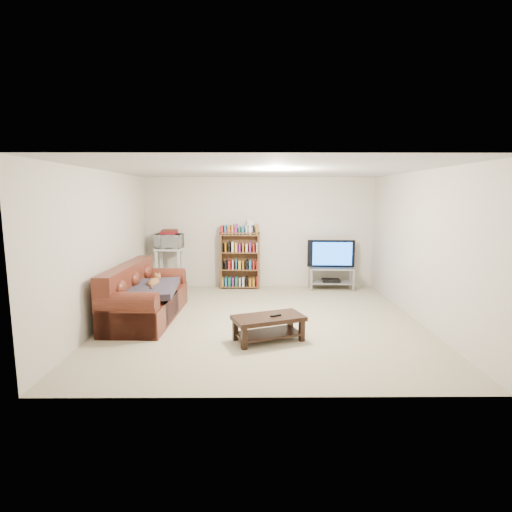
{
  "coord_description": "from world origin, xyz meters",
  "views": [
    {
      "loc": [
        -0.15,
        -6.25,
        2.01
      ],
      "look_at": [
        -0.1,
        0.4,
        1.0
      ],
      "focal_mm": 28.0,
      "sensor_mm": 36.0,
      "label": 1
    }
  ],
  "objects_px": {
    "sofa": "(142,300)",
    "tv_stand": "(331,274)",
    "coffee_table": "(268,324)",
    "bookshelf": "(240,259)"
  },
  "relations": [
    {
      "from": "coffee_table",
      "to": "tv_stand",
      "type": "distance_m",
      "value": 3.44
    },
    {
      "from": "sofa",
      "to": "tv_stand",
      "type": "height_order",
      "value": "sofa"
    },
    {
      "from": "tv_stand",
      "to": "bookshelf",
      "type": "distance_m",
      "value": 2.0
    },
    {
      "from": "coffee_table",
      "to": "tv_stand",
      "type": "height_order",
      "value": "tv_stand"
    },
    {
      "from": "coffee_table",
      "to": "bookshelf",
      "type": "distance_m",
      "value": 3.27
    },
    {
      "from": "coffee_table",
      "to": "tv_stand",
      "type": "relative_size",
      "value": 1.12
    },
    {
      "from": "coffee_table",
      "to": "bookshelf",
      "type": "xyz_separation_m",
      "value": [
        -0.5,
        3.21,
        0.39
      ]
    },
    {
      "from": "sofa",
      "to": "coffee_table",
      "type": "distance_m",
      "value": 2.29
    },
    {
      "from": "sofa",
      "to": "bookshelf",
      "type": "distance_m",
      "value": 2.67
    },
    {
      "from": "sofa",
      "to": "bookshelf",
      "type": "xyz_separation_m",
      "value": [
        1.54,
        2.16,
        0.32
      ]
    }
  ]
}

